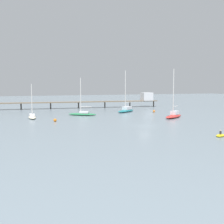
{
  "coord_description": "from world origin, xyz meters",
  "views": [
    {
      "loc": [
        -30.13,
        -53.68,
        8.89
      ],
      "look_at": [
        0.0,
        18.6,
        1.5
      ],
      "focal_mm": 44.74,
      "sensor_mm": 36.0,
      "label": 1
    }
  ],
  "objects": [
    {
      "name": "pier",
      "position": [
        13.33,
        51.73,
        3.28
      ],
      "size": [
        66.99,
        10.65,
        6.02
      ],
      "color": "brown",
      "rests_on": "ground_plane"
    },
    {
      "name": "mooring_buoy_inner",
      "position": [
        18.76,
        26.96,
        0.37
      ],
      "size": [
        0.74,
        0.74,
        0.74
      ],
      "primitive_type": "sphere",
      "color": "orange",
      "rests_on": "ground_plane"
    },
    {
      "name": "sailboat_cream",
      "position": [
        -21.19,
        24.47,
        0.59
      ],
      "size": [
        2.24,
        6.88,
        9.38
      ],
      "color": "beige",
      "rests_on": "ground_plane"
    },
    {
      "name": "ground_plane",
      "position": [
        0.0,
        0.0,
        0.0
      ],
      "size": [
        400.0,
        400.0,
        0.0
      ],
      "primitive_type": "plane",
      "color": "slate"
    },
    {
      "name": "sailboat_red",
      "position": [
        15.21,
        10.6,
        0.81
      ],
      "size": [
        8.94,
        6.82,
        13.47
      ],
      "color": "red",
      "rests_on": "ground_plane"
    },
    {
      "name": "sailboat_teal",
      "position": [
        10.58,
        31.48,
        0.81
      ],
      "size": [
        9.59,
        8.34,
        13.96
      ],
      "color": "#1E727A",
      "rests_on": "ground_plane"
    },
    {
      "name": "sailboat_green",
      "position": [
        -6.23,
        26.7,
        0.61
      ],
      "size": [
        8.54,
        6.96,
        11.25
      ],
      "color": "#287F4C",
      "rests_on": "ground_plane"
    },
    {
      "name": "mooring_buoy_near",
      "position": [
        -16.8,
        15.03,
        0.39
      ],
      "size": [
        0.78,
        0.78,
        0.78
      ],
      "primitive_type": "sphere",
      "color": "orange",
      "rests_on": "ground_plane"
    },
    {
      "name": "dinghy_yellow",
      "position": [
        6.2,
        -16.25,
        0.21
      ],
      "size": [
        3.0,
        2.44,
        1.14
      ],
      "color": "yellow",
      "rests_on": "ground_plane"
    }
  ]
}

